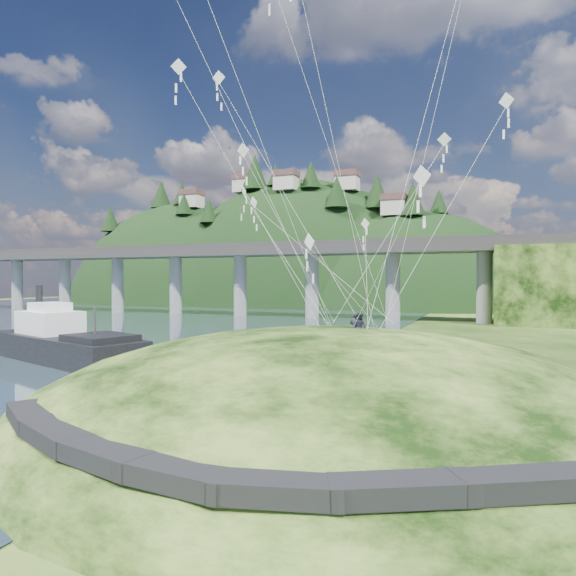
% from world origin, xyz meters
% --- Properties ---
extents(ground, '(320.00, 320.00, 0.00)m').
position_xyz_m(ground, '(0.00, 0.00, 0.00)').
color(ground, black).
rests_on(ground, ground).
extents(grass_hill, '(36.00, 32.00, 13.00)m').
position_xyz_m(grass_hill, '(8.00, 2.00, -1.50)').
color(grass_hill, black).
rests_on(grass_hill, ground).
extents(footpath, '(22.29, 5.84, 0.83)m').
position_xyz_m(footpath, '(7.46, -9.74, 2.08)').
color(footpath, black).
rests_on(footpath, ground).
extents(bridge, '(160.00, 11.00, 15.00)m').
position_xyz_m(bridge, '(-26.46, 70.07, 9.70)').
color(bridge, '#2D2B2B').
rests_on(bridge, ground).
extents(far_ridge, '(153.00, 70.00, 94.50)m').
position_xyz_m(far_ridge, '(-43.58, 122.17, -7.44)').
color(far_ridge, black).
rests_on(far_ridge, ground).
extents(work_barge, '(20.53, 11.34, 6.94)m').
position_xyz_m(work_barge, '(-21.23, 12.84, 1.74)').
color(work_barge, black).
rests_on(work_barge, ground).
extents(wooden_dock, '(14.08, 6.89, 1.01)m').
position_xyz_m(wooden_dock, '(-6.76, 7.48, 0.45)').
color(wooden_dock, '#392217').
rests_on(wooden_dock, ground).
extents(kite_flyers, '(1.07, 0.90, 1.63)m').
position_xyz_m(kite_flyers, '(9.06, 3.47, 5.77)').
color(kite_flyers, '#252732').
rests_on(kite_flyers, ground).
extents(kite_swarm, '(17.61, 17.75, 19.34)m').
position_xyz_m(kite_swarm, '(7.62, 2.27, 17.57)').
color(kite_swarm, silver).
rests_on(kite_swarm, ground).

